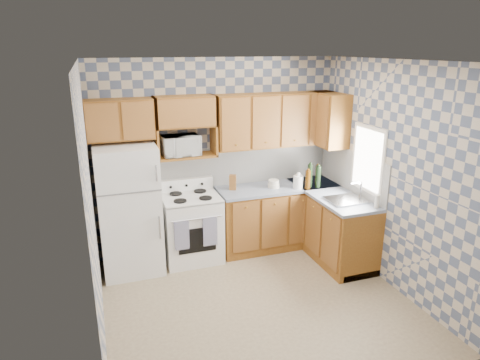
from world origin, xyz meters
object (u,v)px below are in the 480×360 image
object	(u,v)px
stove_body	(192,229)
microwave	(180,145)
electric_kettle	(298,182)
refrigerator	(129,210)

from	to	relation	value
stove_body	microwave	size ratio (longest dim) A/B	1.85
microwave	electric_kettle	world-z (taller)	microwave
microwave	electric_kettle	distance (m)	1.72
refrigerator	electric_kettle	distance (m)	2.33
microwave	electric_kettle	bearing A→B (deg)	-16.28
refrigerator	electric_kettle	size ratio (longest dim) A/B	9.41
refrigerator	stove_body	xyz separation A→B (m)	(0.80, 0.03, -0.39)
stove_body	refrigerator	bearing A→B (deg)	-178.22
stove_body	electric_kettle	bearing A→B (deg)	-5.82
refrigerator	electric_kettle	world-z (taller)	refrigerator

